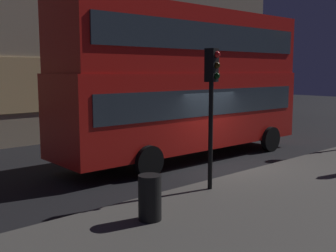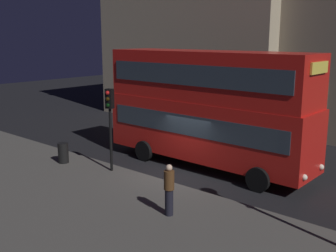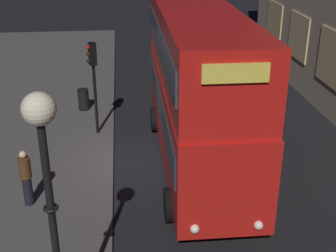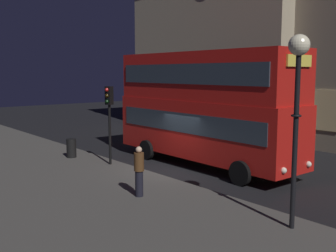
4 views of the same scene
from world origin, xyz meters
name	(u,v)px [view 4 (image 4 of 4)]	position (x,y,z in m)	size (l,w,h in m)	color
ground_plane	(169,171)	(0.00, 0.00, 0.00)	(80.00, 80.00, 0.00)	black
sidewalk_slab	(56,192)	(0.00, -5.45, 0.06)	(44.00, 8.99, 0.12)	#4C4944
building_with_clock	(240,36)	(-7.46, 13.27, 7.27)	(14.48, 10.01, 14.53)	tan
double_decker_bus	(204,103)	(0.12, 2.00, 2.99)	(10.36, 2.91, 5.37)	red
traffic_light_near_kerb	(109,108)	(-2.48, -1.61, 2.78)	(0.38, 0.39, 3.68)	black
street_lamp	(298,80)	(7.61, -1.85, 4.25)	(0.57, 0.57, 5.33)	black
pedestrian	(139,171)	(2.50, -3.45, 1.04)	(0.35, 0.35, 1.78)	black
litter_bin	(71,148)	(-5.11, -2.30, 0.60)	(0.49, 0.49, 0.96)	black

